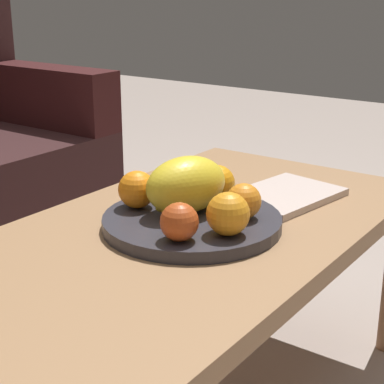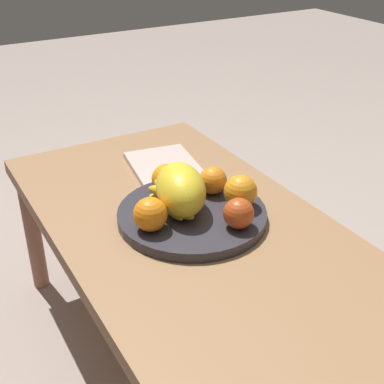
{
  "view_description": "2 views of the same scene",
  "coord_description": "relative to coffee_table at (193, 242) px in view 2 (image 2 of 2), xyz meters",
  "views": [
    {
      "loc": [
        -0.93,
        -0.69,
        0.91
      ],
      "look_at": [
        0.02,
        -0.01,
        0.52
      ],
      "focal_mm": 59.0,
      "sensor_mm": 36.0,
      "label": 1
    },
    {
      "loc": [
        -0.91,
        0.53,
        1.12
      ],
      "look_at": [
        0.02,
        -0.01,
        0.52
      ],
      "focal_mm": 49.32,
      "sensor_mm": 36.0,
      "label": 2
    }
  ],
  "objects": [
    {
      "name": "orange_back",
      "position": [
        -0.0,
        0.11,
        0.11
      ],
      "size": [
        0.08,
        0.08,
        0.08
      ],
      "primitive_type": "sphere",
      "color": "orange",
      "rests_on": "fruit_bowl"
    },
    {
      "name": "orange_front",
      "position": [
        0.13,
        -0.0,
        0.11
      ],
      "size": [
        0.08,
        0.08,
        0.08
      ],
      "primitive_type": "sphere",
      "color": "orange",
      "rests_on": "fruit_bowl"
    },
    {
      "name": "orange_right",
      "position": [
        0.07,
        -0.1,
        0.11
      ],
      "size": [
        0.07,
        0.07,
        0.07
      ],
      "primitive_type": "sphere",
      "color": "orange",
      "rests_on": "fruit_bowl"
    },
    {
      "name": "ground_plane",
      "position": [
        0.0,
        0.0,
        -0.4
      ],
      "size": [
        8.0,
        8.0,
        0.0
      ],
      "primitive_type": "plane",
      "color": "#A39389"
    },
    {
      "name": "magazine",
      "position": [
        0.29,
        -0.08,
        0.06
      ],
      "size": [
        0.28,
        0.22,
        0.02
      ],
      "primitive_type": "cube",
      "rotation": [
        0.0,
        0.0,
        -0.16
      ],
      "color": "beige",
      "rests_on": "coffee_table"
    },
    {
      "name": "fruit_bowl",
      "position": [
        0.02,
        -0.01,
        0.06
      ],
      "size": [
        0.36,
        0.36,
        0.03
      ],
      "primitive_type": "cylinder",
      "color": "#312F37",
      "rests_on": "coffee_table"
    },
    {
      "name": "banana_bunch",
      "position": [
        0.05,
        0.03,
        0.1
      ],
      "size": [
        0.17,
        0.11,
        0.06
      ],
      "color": "gold",
      "rests_on": "fruit_bowl"
    },
    {
      "name": "melon_large_front",
      "position": [
        0.04,
        0.01,
        0.13
      ],
      "size": [
        0.2,
        0.16,
        0.11
      ],
      "primitive_type": "ellipsoid",
      "rotation": [
        0.0,
        0.0,
        -0.32
      ],
      "color": "yellow",
      "rests_on": "fruit_bowl"
    },
    {
      "name": "apple_front",
      "position": [
        -0.09,
        -0.07,
        0.11
      ],
      "size": [
        0.07,
        0.07,
        0.07
      ],
      "primitive_type": "sphere",
      "color": "#BD491D",
      "rests_on": "fruit_bowl"
    },
    {
      "name": "coffee_table",
      "position": [
        0.0,
        0.0,
        0.0
      ],
      "size": [
        1.17,
        0.61,
        0.45
      ],
      "color": "#996F4A",
      "rests_on": "ground_plane"
    },
    {
      "name": "orange_left",
      "position": [
        -0.02,
        -0.12,
        0.11
      ],
      "size": [
        0.08,
        0.08,
        0.08
      ],
      "primitive_type": "sphere",
      "color": "orange",
      "rests_on": "fruit_bowl"
    }
  ]
}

